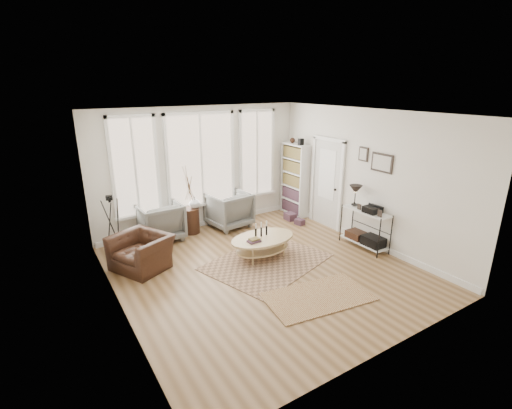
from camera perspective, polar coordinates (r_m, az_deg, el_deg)
room at (r=6.66m, az=1.31°, el=1.10°), size 5.50×5.54×2.90m
bay_window at (r=8.91m, az=-8.40°, el=6.50°), size 4.14×0.12×2.24m
door at (r=9.12m, az=10.86°, el=3.51°), size 0.09×1.06×2.22m
bookcase at (r=9.87m, az=6.01°, el=3.84°), size 0.31×0.85×2.06m
low_shelf at (r=8.22m, az=16.43°, el=-3.03°), size 0.38×1.08×1.30m
wall_art at (r=8.02m, az=18.10°, el=6.46°), size 0.04×0.88×0.44m
rug_main at (r=7.44m, az=1.69°, el=-8.80°), size 2.69×2.32×0.01m
rug_runner at (r=6.41m, az=9.52°, el=-13.79°), size 1.86×1.21×0.01m
coffee_table at (r=7.50m, az=0.99°, el=-5.75°), size 1.41×0.92×0.63m
armchair_left at (r=8.59m, az=-14.62°, el=-2.52°), size 0.95×0.98×0.86m
armchair_right at (r=9.11m, az=-4.22°, el=-0.76°), size 1.04×1.07×0.87m
side_table at (r=8.70m, az=-10.15°, el=0.71°), size 0.40×0.40×1.69m
vase at (r=8.76m, az=-9.43°, el=0.38°), size 0.34×0.34×0.27m
accent_chair at (r=7.42m, az=-17.23°, el=-6.97°), size 1.30×1.24×0.66m
tripod_camera at (r=8.00m, az=-21.12°, el=-3.50°), size 0.46×0.46×1.29m
book_stack_near at (r=9.64m, az=5.28°, el=-1.85°), size 0.24×0.30×0.19m
book_stack_far at (r=9.36m, az=6.72°, el=-2.67°), size 0.21×0.25×0.14m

